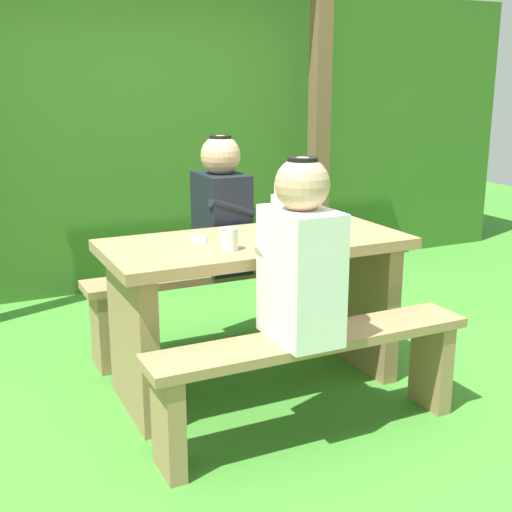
{
  "coord_description": "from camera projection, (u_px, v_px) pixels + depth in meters",
  "views": [
    {
      "loc": [
        -1.31,
        -2.72,
        1.44
      ],
      "look_at": [
        0.0,
        0.0,
        0.65
      ],
      "focal_mm": 47.18,
      "sensor_mm": 36.0,
      "label": 1
    }
  ],
  "objects": [
    {
      "name": "hedge_backdrop",
      "position": [
        121.0,
        135.0,
        5.06
      ],
      "size": [
        6.4,
        1.01,
        2.08
      ],
      "primitive_type": "cube",
      "color": "#34661F",
      "rests_on": "ground_plane"
    },
    {
      "name": "bench_near",
      "position": [
        313.0,
        364.0,
        2.74
      ],
      "size": [
        1.4,
        0.24,
        0.45
      ],
      "color": "#9E7A51",
      "rests_on": "ground_plane"
    },
    {
      "name": "pergola_post_right",
      "position": [
        319.0,
        136.0,
        4.83
      ],
      "size": [
        0.12,
        0.12,
        2.1
      ],
      "primitive_type": "cube",
      "color": "brown",
      "rests_on": "ground_plane"
    },
    {
      "name": "person_black_coat",
      "position": [
        221.0,
        209.0,
        3.57
      ],
      "size": [
        0.25,
        0.35,
        0.72
      ],
      "color": "black",
      "rests_on": "bench_far"
    },
    {
      "name": "person_white_shirt",
      "position": [
        301.0,
        257.0,
        2.6
      ],
      "size": [
        0.25,
        0.35,
        0.72
      ],
      "color": "white",
      "rests_on": "bench_near"
    },
    {
      "name": "bottle_right",
      "position": [
        277.0,
        212.0,
        3.22
      ],
      "size": [
        0.06,
        0.06,
        0.24
      ],
      "color": "silver",
      "rests_on": "picnic_table"
    },
    {
      "name": "drinking_glass",
      "position": [
        230.0,
        239.0,
        2.88
      ],
      "size": [
        0.08,
        0.08,
        0.1
      ],
      "primitive_type": "cylinder",
      "color": "silver",
      "rests_on": "picnic_table"
    },
    {
      "name": "picnic_table",
      "position": [
        256.0,
        287.0,
        3.16
      ],
      "size": [
        1.4,
        0.64,
        0.73
      ],
      "color": "#9E7A51",
      "rests_on": "ground_plane"
    },
    {
      "name": "bench_far",
      "position": [
        214.0,
        292.0,
        3.67
      ],
      "size": [
        1.4,
        0.24,
        0.45
      ],
      "color": "#9E7A51",
      "rests_on": "ground_plane"
    },
    {
      "name": "bottle_left",
      "position": [
        297.0,
        215.0,
        3.11
      ],
      "size": [
        0.07,
        0.07,
        0.25
      ],
      "color": "silver",
      "rests_on": "picnic_table"
    },
    {
      "name": "ground_plane",
      "position": [
        256.0,
        385.0,
        3.28
      ],
      "size": [
        12.0,
        12.0,
        0.0
      ],
      "primitive_type": "plane",
      "color": "#418B2F"
    },
    {
      "name": "cell_phone",
      "position": [
        199.0,
        240.0,
        3.06
      ],
      "size": [
        0.12,
        0.16,
        0.01
      ],
      "primitive_type": "cube",
      "rotation": [
        0.0,
        0.0,
        -0.38
      ],
      "color": "silver",
      "rests_on": "picnic_table"
    }
  ]
}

